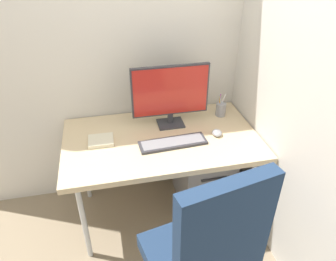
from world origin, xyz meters
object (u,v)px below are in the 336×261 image
object	(u,v)px
keyboard	(173,143)
pen_holder	(221,109)
filing_cabinet	(203,171)
office_chair	(205,255)
monitor	(170,93)
mouse	(217,133)
notebook	(101,141)

from	to	relation	value
keyboard	pen_holder	xyz separation A→B (m)	(0.44, 0.30, 0.04)
filing_cabinet	office_chair	bearing A→B (deg)	-108.27
filing_cabinet	pen_holder	distance (m)	0.51
monitor	mouse	size ratio (longest dim) A/B	6.35
pen_holder	notebook	xyz separation A→B (m)	(-0.91, -0.18, -0.04)
filing_cabinet	mouse	bearing A→B (deg)	-74.33
office_chair	notebook	bearing A→B (deg)	116.38
keyboard	pen_holder	world-z (taller)	pen_holder
keyboard	pen_holder	distance (m)	0.54
mouse	notebook	bearing A→B (deg)	-178.95
office_chair	keyboard	size ratio (longest dim) A/B	2.54
pen_holder	keyboard	bearing A→B (deg)	-146.04
monitor	keyboard	xyz separation A→B (m)	(-0.04, -0.26, -0.24)
keyboard	pen_holder	size ratio (longest dim) A/B	2.57
mouse	monitor	bearing A→B (deg)	149.40
filing_cabinet	pen_holder	bearing A→B (deg)	40.81
filing_cabinet	mouse	distance (m)	0.45
filing_cabinet	keyboard	xyz separation A→B (m)	(-0.29, -0.16, 0.43)
office_chair	mouse	size ratio (longest dim) A/B	13.50
keyboard	notebook	world-z (taller)	notebook
mouse	pen_holder	size ratio (longest dim) A/B	0.48
monitor	pen_holder	xyz separation A→B (m)	(0.40, 0.04, -0.20)
office_chair	notebook	distance (m)	1.01
filing_cabinet	monitor	size ratio (longest dim) A/B	1.09
filing_cabinet	keyboard	world-z (taller)	keyboard
mouse	pen_holder	world-z (taller)	pen_holder
pen_holder	notebook	size ratio (longest dim) A/B	1.07
monitor	notebook	size ratio (longest dim) A/B	3.29
pen_holder	notebook	world-z (taller)	pen_holder
keyboard	notebook	distance (m)	0.48
filing_cabinet	mouse	size ratio (longest dim) A/B	6.91
monitor	pen_holder	distance (m)	0.45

